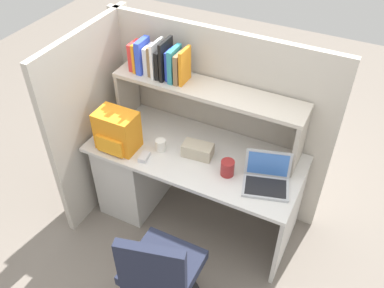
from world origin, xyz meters
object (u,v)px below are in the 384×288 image
(paper_cup, at_px, (161,145))
(office_chair, at_px, (161,280))
(laptop, at_px, (266,178))
(tissue_box, at_px, (198,150))
(computer_mouse, at_px, (144,157))
(backpack, at_px, (117,131))
(snack_canister, at_px, (227,168))

(paper_cup, relative_size, office_chair, 0.10)
(laptop, bearing_deg, tissue_box, 174.38)
(laptop, relative_size, computer_mouse, 3.53)
(computer_mouse, distance_m, paper_cup, 0.15)
(laptop, xyz_separation_m, tissue_box, (-0.54, 0.05, -0.00))
(computer_mouse, xyz_separation_m, office_chair, (0.49, -0.63, -0.35))
(tissue_box, height_order, office_chair, office_chair)
(backpack, bearing_deg, paper_cup, 19.41)
(paper_cup, bearing_deg, office_chair, -61.18)
(paper_cup, distance_m, snack_canister, 0.54)
(computer_mouse, bearing_deg, office_chair, -61.73)
(backpack, height_order, paper_cup, backpack)
(tissue_box, bearing_deg, snack_canister, -23.18)
(laptop, bearing_deg, computer_mouse, -170.12)
(backpack, relative_size, tissue_box, 1.37)
(backpack, distance_m, computer_mouse, 0.28)
(office_chair, bearing_deg, snack_canister, -113.34)
(computer_mouse, relative_size, snack_canister, 0.89)
(laptop, distance_m, paper_cup, 0.82)
(laptop, relative_size, backpack, 1.22)
(backpack, height_order, office_chair, backpack)
(laptop, height_order, tissue_box, laptop)
(backpack, bearing_deg, tissue_box, 16.99)
(snack_canister, bearing_deg, backpack, -173.83)
(tissue_box, distance_m, snack_canister, 0.28)
(tissue_box, relative_size, office_chair, 0.24)
(paper_cup, xyz_separation_m, office_chair, (0.42, -0.77, -0.38))
(laptop, distance_m, backpack, 1.13)
(snack_canister, xyz_separation_m, office_chair, (-0.12, -0.75, -0.39))
(computer_mouse, xyz_separation_m, paper_cup, (0.06, 0.14, 0.03))
(backpack, xyz_separation_m, snack_canister, (0.84, 0.09, -0.09))
(backpack, xyz_separation_m, tissue_box, (0.57, 0.18, -0.10))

